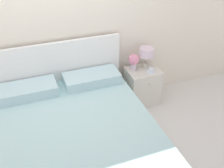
% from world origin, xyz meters
% --- Properties ---
extents(ground_plane, '(12.00, 12.00, 0.00)m').
position_xyz_m(ground_plane, '(0.00, 0.00, 0.00)').
color(ground_plane, silver).
extents(wall_back, '(8.00, 0.06, 2.60)m').
position_xyz_m(wall_back, '(0.00, 0.07, 1.30)').
color(wall_back, silver).
rests_on(wall_back, ground_plane).
extents(bed, '(1.81, 2.00, 1.10)m').
position_xyz_m(bed, '(0.00, -0.92, 0.29)').
color(bed, white).
rests_on(bed, ground_plane).
extents(nightstand, '(0.47, 0.42, 0.55)m').
position_xyz_m(nightstand, '(1.22, -0.22, 0.28)').
color(nightstand, silver).
rests_on(nightstand, ground_plane).
extents(table_lamp, '(0.21, 0.21, 0.32)m').
position_xyz_m(table_lamp, '(1.29, -0.15, 0.78)').
color(table_lamp, beige).
rests_on(table_lamp, nightstand).
extents(flower_vase, '(0.16, 0.16, 0.25)m').
position_xyz_m(flower_vase, '(1.10, -0.15, 0.70)').
color(flower_vase, silver).
rests_on(flower_vase, nightstand).
extents(teacup, '(0.13, 0.13, 0.06)m').
position_xyz_m(teacup, '(1.31, -0.30, 0.58)').
color(teacup, white).
rests_on(teacup, nightstand).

